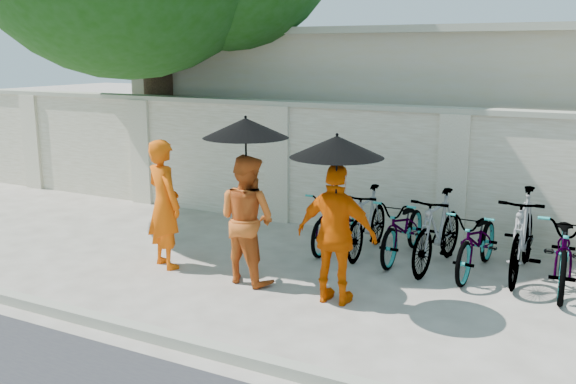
% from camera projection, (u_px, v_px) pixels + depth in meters
% --- Properties ---
extents(ground, '(80.00, 80.00, 0.00)m').
position_uv_depth(ground, '(231.00, 286.00, 8.11)').
color(ground, beige).
extents(kerb, '(40.00, 0.16, 0.12)m').
position_uv_depth(kerb, '(142.00, 332.00, 6.63)').
color(kerb, '#9FA08B').
rests_on(kerb, ground).
extents(compound_wall, '(20.00, 0.30, 2.00)m').
position_uv_depth(compound_wall, '(392.00, 173.00, 10.20)').
color(compound_wall, silver).
rests_on(compound_wall, ground).
extents(building_behind, '(14.00, 6.00, 3.20)m').
position_uv_depth(building_behind, '(502.00, 117.00, 12.90)').
color(building_behind, '#BAB4A7').
rests_on(building_behind, ground).
extents(monk_left, '(0.76, 0.64, 1.76)m').
position_uv_depth(monk_left, '(164.00, 204.00, 8.67)').
color(monk_left, '#EC5607').
rests_on(monk_left, ground).
extents(monk_center, '(0.90, 0.76, 1.65)m').
position_uv_depth(monk_center, '(247.00, 219.00, 8.11)').
color(monk_center, '#CA5A1D').
rests_on(monk_center, ground).
extents(parasol_center, '(1.06, 1.06, 1.18)m').
position_uv_depth(parasol_center, '(246.00, 128.00, 7.76)').
color(parasol_center, black).
rests_on(parasol_center, ground).
extents(monk_right, '(0.98, 0.42, 1.65)m').
position_uv_depth(monk_right, '(337.00, 235.00, 7.40)').
color(monk_right, '#E45803').
rests_on(monk_right, ground).
extents(parasol_right, '(1.06, 1.06, 1.05)m').
position_uv_depth(parasol_right, '(337.00, 147.00, 7.10)').
color(parasol_right, black).
rests_on(parasol_right, ground).
extents(bike_0, '(0.65, 1.71, 0.89)m').
position_uv_depth(bike_0, '(336.00, 219.00, 9.61)').
color(bike_0, '#A5A5A5').
rests_on(bike_0, ground).
extents(bike_1, '(0.52, 1.65, 0.98)m').
position_uv_depth(bike_1, '(367.00, 221.00, 9.29)').
color(bike_1, '#A5A5A5').
rests_on(bike_1, ground).
extents(bike_2, '(0.61, 1.72, 0.90)m').
position_uv_depth(bike_2, '(404.00, 228.00, 9.10)').
color(bike_2, '#A5A5A5').
rests_on(bike_2, ground).
extents(bike_3, '(0.65, 1.80, 1.06)m').
position_uv_depth(bike_3, '(438.00, 231.00, 8.66)').
color(bike_3, '#A5A5A5').
rests_on(bike_3, ground).
extents(bike_4, '(0.70, 1.75, 0.90)m').
position_uv_depth(bike_4, '(478.00, 241.00, 8.46)').
color(bike_4, '#A5A5A5').
rests_on(bike_4, ground).
extents(bike_5, '(0.57, 1.92, 1.15)m').
position_uv_depth(bike_5, '(523.00, 235.00, 8.31)').
color(bike_5, '#A5A5A5').
rests_on(bike_5, ground).
extents(bike_6, '(0.83, 1.99, 1.02)m').
position_uv_depth(bike_6, '(565.00, 249.00, 7.94)').
color(bike_6, '#A5A5A5').
rests_on(bike_6, ground).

